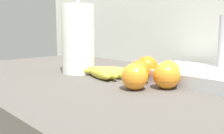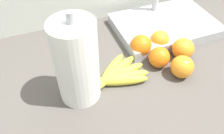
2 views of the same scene
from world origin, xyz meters
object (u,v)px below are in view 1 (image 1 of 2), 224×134
Objects in this scene: paper_towel_roll at (78,39)px; orange_back_right at (139,72)px; banana_bunch at (104,72)px; orange_far_right at (167,75)px; orange_center at (147,68)px; sink_basin at (207,75)px; orange_right at (135,77)px; orange_front at (168,71)px.

orange_back_right is at bearing 4.99° from paper_towel_roll.
orange_far_right is (0.25, 0.02, 0.02)m from banana_bunch.
orange_center is 0.19× the size of sink_basin.
banana_bunch is 0.17m from paper_towel_roll.
orange_right is 0.26× the size of paper_towel_roll.
sink_basin is (0.08, 0.09, -0.01)m from orange_front.
orange_right reaches higher than banana_bunch.
orange_back_right is at bearing -120.82° from orange_front.
paper_towel_roll is (-0.38, -0.03, 0.09)m from orange_far_right.
orange_far_right is 0.27× the size of paper_towel_roll.
paper_towel_roll reaches higher than orange_front.
banana_bunch is at bearing -155.66° from orange_front.
banana_bunch is 0.25m from orange_far_right.
banana_bunch is at bearing -176.88° from orange_back_right.
orange_far_right is 0.17m from sink_basin.
orange_front is (0.08, 0.01, -0.00)m from orange_center.
orange_front is 0.12m from sink_basin.
orange_front is 0.97× the size of orange_back_right.
orange_back_right is (-0.05, -0.08, 0.00)m from orange_front.
orange_right is (0.20, -0.06, 0.02)m from banana_bunch.
orange_right is 0.26m from sink_basin.
orange_right is 1.07× the size of orange_front.
orange_far_right is at bearing 3.56° from banana_bunch.
orange_center is 1.07× the size of orange_back_right.
orange_center reaches higher than orange_right.
sink_basin reaches higher than banana_bunch.
orange_right is 0.19× the size of sink_basin.
sink_basin reaches higher than orange_back_right.
orange_center is at bearing 21.56° from paper_towel_roll.
sink_basin reaches higher than orange_far_right.
orange_right is (0.07, -0.14, -0.00)m from orange_center.
orange_front is 0.24× the size of paper_towel_roll.
orange_center reaches higher than orange_front.
sink_basin reaches higher than orange_center.
paper_towel_roll reaches higher than orange_right.
orange_center is 1.04× the size of orange_right.
orange_right is at bearing -91.82° from orange_front.
orange_right is at bearing -124.94° from orange_far_right.
orange_right is 0.34m from paper_towel_roll.
sink_basin is (0.13, 0.18, -0.01)m from orange_back_right.
sink_basin is (0.03, 0.17, -0.02)m from orange_far_right.
paper_towel_roll reaches higher than orange_far_right.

